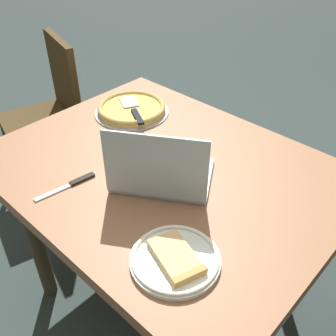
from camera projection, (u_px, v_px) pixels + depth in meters
ground_plane at (165, 287)px, 1.81m from camera, size 12.00×12.00×0.00m
dining_table at (164, 183)px, 1.42m from camera, size 1.23×0.95×0.71m
laptop at (161, 172)px, 1.27m from camera, size 0.40×0.38×0.25m
pizza_plate at (176, 259)px, 1.03m from camera, size 0.25×0.25×0.04m
pizza_tray at (132, 109)px, 1.68m from camera, size 0.32×0.32×0.04m
table_knife at (71, 184)px, 1.30m from camera, size 0.05×0.22×0.01m
chair_near at (51, 109)px, 2.15m from camera, size 0.48×0.48×0.88m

